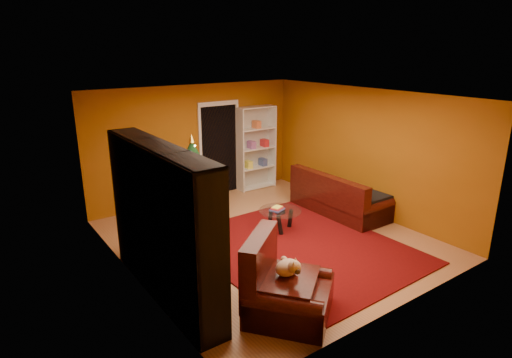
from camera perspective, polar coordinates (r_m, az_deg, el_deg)
floor at (r=7.96m, az=1.68°, el=-8.12°), size 5.00×5.50×0.05m
ceiling at (r=7.23m, az=1.87°, el=11.22°), size 5.00×5.50×0.05m
wall_back at (r=9.77m, az=-8.12°, el=4.77°), size 5.00×0.05×2.60m
wall_left at (r=6.36m, az=-16.71°, el=-2.63°), size 0.05×5.50×2.60m
wall_right at (r=9.19m, az=14.47°, el=3.59°), size 0.05×5.50×2.60m
doorway at (r=10.07m, az=-4.91°, el=3.79°), size 1.06×0.60×2.16m
rug at (r=7.61m, az=5.83°, el=-9.15°), size 3.26×3.79×0.02m
media_unit at (r=5.99m, az=-12.39°, el=-5.73°), size 0.44×2.83×2.17m
christmas_tree at (r=8.52m, az=-8.36°, el=-0.08°), size 1.07×1.07×1.80m
gift_box_teal at (r=9.02m, az=-12.16°, el=-4.18°), size 0.37×0.37×0.29m
gift_box_red at (r=9.29m, az=-9.65°, el=-3.66°), size 0.27×0.27×0.21m
white_bookshelf at (r=10.46m, az=0.07°, el=4.13°), size 0.97×0.37×2.08m
armchair at (r=5.69m, az=4.53°, el=-13.90°), size 1.59×1.59×0.89m
dog at (r=5.64m, az=4.19°, el=-11.70°), size 0.50×0.48×0.29m
sofa at (r=9.17m, az=11.13°, el=-1.72°), size 0.95×2.11×0.90m
coffee_table at (r=8.22m, az=3.23°, el=-5.46°), size 1.03×1.03×0.51m
acrylic_chair at (r=8.23m, az=-6.17°, el=-4.13°), size 0.49×0.51×0.79m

